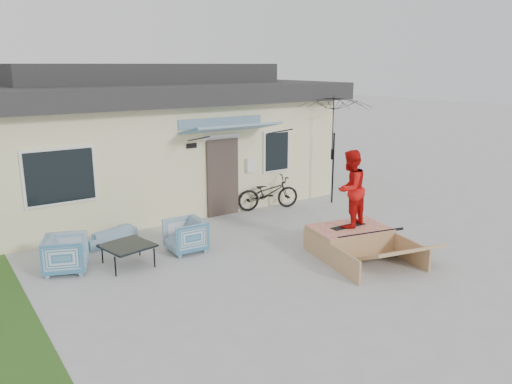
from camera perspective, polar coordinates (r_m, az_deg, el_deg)
ground at (r=10.07m, az=4.38°, el=-9.52°), size 90.00×90.00×0.00m
house at (r=16.39m, az=-13.17°, el=6.43°), size 10.80×8.49×4.10m
loveseat at (r=12.27m, az=-16.28°, el=-4.37°), size 1.37×0.79×0.52m
armchair_left at (r=10.84m, az=-20.55°, el=-6.34°), size 0.99×1.02×0.82m
armchair_right at (r=11.34m, az=-7.92°, el=-4.69°), size 0.76×0.80×0.80m
coffee_table at (r=10.86m, az=-14.16°, el=-6.86°), size 1.08×1.08×0.45m
bicycle at (r=14.45m, az=1.37°, el=0.31°), size 1.91×1.06×1.16m
patio_umbrella at (r=15.08m, az=8.72°, el=5.26°), size 2.60×2.51×2.20m
skate_ramp at (r=11.47m, az=10.40°, el=-5.24°), size 2.04×2.47×0.55m
skateboard at (r=11.41m, az=10.32°, el=-3.73°), size 0.88×0.23×0.05m
skater at (r=11.18m, az=10.51°, el=0.54°), size 0.98×0.86×1.69m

